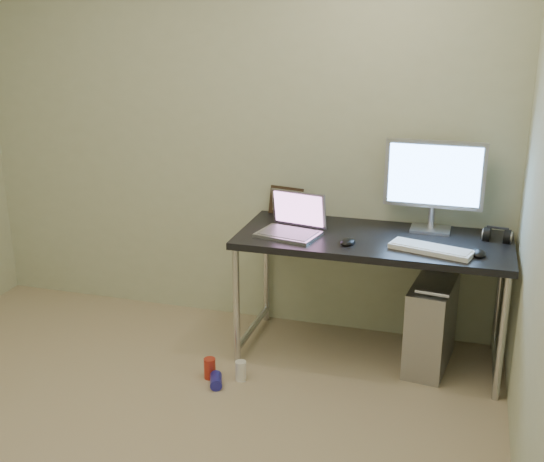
{
  "coord_description": "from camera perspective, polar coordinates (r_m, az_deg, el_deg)",
  "views": [
    {
      "loc": [
        1.44,
        -2.28,
        1.99
      ],
      "look_at": [
        0.46,
        1.06,
        0.85
      ],
      "focal_mm": 45.0,
      "sensor_mm": 36.0,
      "label": 1
    }
  ],
  "objects": [
    {
      "name": "wall_back",
      "position": [
        4.34,
        -3.27,
        8.28
      ],
      "size": [
        3.5,
        0.02,
        2.5
      ],
      "primitive_type": "cube",
      "color": "beige",
      "rests_on": "ground"
    },
    {
      "name": "monitor",
      "position": [
        4.02,
        13.41,
        4.28
      ],
      "size": [
        0.57,
        0.17,
        0.53
      ],
      "rotation": [
        0.0,
        0.0,
        -0.02
      ],
      "color": "silver",
      "rests_on": "desk"
    },
    {
      "name": "laptop",
      "position": [
        3.93,
        1.72,
        0.57
      ],
      "size": [
        0.39,
        0.34,
        0.24
      ],
      "rotation": [
        0.0,
        0.0,
        -0.2
      ],
      "color": "silver",
      "rests_on": "desk"
    },
    {
      "name": "mouse_right",
      "position": [
        3.75,
        16.91,
        -1.67
      ],
      "size": [
        0.08,
        0.12,
        0.04
      ],
      "primitive_type": "ellipsoid",
      "rotation": [
        0.0,
        0.0,
        0.06
      ],
      "color": "black",
      "rests_on": "desk"
    },
    {
      "name": "tower_computer",
      "position": [
        4.07,
        13.17,
        -7.59
      ],
      "size": [
        0.28,
        0.52,
        0.55
      ],
      "rotation": [
        0.0,
        0.0,
        -0.13
      ],
      "color": "#A9AAAF",
      "rests_on": "ground"
    },
    {
      "name": "mouse_left",
      "position": [
        3.78,
        6.37,
        -0.78
      ],
      "size": [
        0.1,
        0.13,
        0.04
      ],
      "primitive_type": "ellipsoid",
      "rotation": [
        0.0,
        0.0,
        -0.21
      ],
      "color": "black",
      "rests_on": "desk"
    },
    {
      "name": "can_white",
      "position": [
        3.9,
        -2.63,
        -11.6
      ],
      "size": [
        0.08,
        0.08,
        0.11
      ],
      "primitive_type": "cylinder",
      "rotation": [
        0.0,
        0.0,
        -0.37
      ],
      "color": "white",
      "rests_on": "ground"
    },
    {
      "name": "headphones",
      "position": [
        4.02,
        18.31,
        -0.4
      ],
      "size": [
        0.16,
        0.1,
        0.1
      ],
      "rotation": [
        0.0,
        0.0,
        -0.14
      ],
      "color": "black",
      "rests_on": "desk"
    },
    {
      "name": "cable_b",
      "position": [
        4.27,
        14.07,
        -4.59
      ],
      "size": [
        0.02,
        0.11,
        0.71
      ],
      "primitive_type": "cylinder",
      "rotation": [
        0.14,
        0.0,
        0.09
      ],
      "color": "black",
      "rests_on": "ground"
    },
    {
      "name": "can_red",
      "position": [
        3.93,
        -5.23,
        -11.37
      ],
      "size": [
        0.09,
        0.09,
        0.12
      ],
      "primitive_type": "cylinder",
      "rotation": [
        0.0,
        0.0,
        0.45
      ],
      "color": "red",
      "rests_on": "ground"
    },
    {
      "name": "keyboard",
      "position": [
        3.74,
        13.17,
        -1.5
      ],
      "size": [
        0.46,
        0.26,
        0.03
      ],
      "primitive_type": "cube",
      "rotation": [
        0.0,
        0.0,
        -0.28
      ],
      "color": "white",
      "rests_on": "desk"
    },
    {
      "name": "can_blue",
      "position": [
        3.86,
        -4.7,
        -12.38
      ],
      "size": [
        0.1,
        0.13,
        0.07
      ],
      "primitive_type": "cylinder",
      "rotation": [
        1.57,
        0.0,
        0.37
      ],
      "color": "#2725A4",
      "rests_on": "ground"
    },
    {
      "name": "cable_a",
      "position": [
        4.29,
        12.9,
        -4.13
      ],
      "size": [
        0.01,
        0.16,
        0.69
      ],
      "primitive_type": "cylinder",
      "rotation": [
        0.21,
        0.0,
        0.0
      ],
      "color": "black",
      "rests_on": "ground"
    },
    {
      "name": "webcam",
      "position": [
        4.25,
        3.82,
        2.26
      ],
      "size": [
        0.04,
        0.04,
        0.11
      ],
      "rotation": [
        0.0,
        0.0,
        -0.29
      ],
      "color": "silver",
      "rests_on": "desk"
    },
    {
      "name": "desk",
      "position": [
        3.95,
        8.43,
        -1.62
      ],
      "size": [
        1.54,
        0.67,
        0.75
      ],
      "color": "black",
      "rests_on": "ground"
    },
    {
      "name": "picture_frame",
      "position": [
        4.28,
        1.17,
        2.52
      ],
      "size": [
        0.23,
        0.1,
        0.18
      ],
      "primitive_type": "cube",
      "rotation": [
        -0.21,
        0.0,
        -0.19
      ],
      "color": "black",
      "rests_on": "desk"
    }
  ]
}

